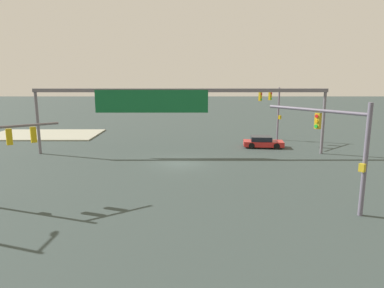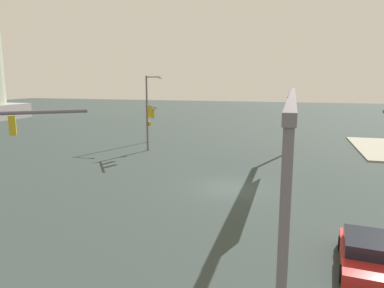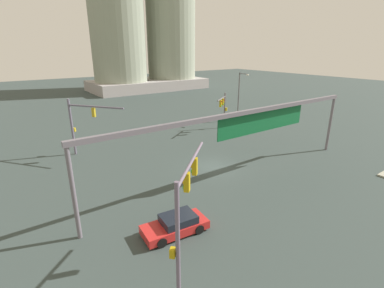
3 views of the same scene
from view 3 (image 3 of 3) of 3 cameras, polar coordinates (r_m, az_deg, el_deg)
name	(u,v)px [view 3 (image 3 of 3)]	position (r m, az deg, el deg)	size (l,w,h in m)	color
ground_plane	(213,166)	(28.46, 4.25, -4.54)	(202.41, 202.41, 0.00)	#333F3D
traffic_signal_near_corner	(185,204)	(13.46, -1.45, -12.03)	(4.73, 4.18, 6.25)	slate
traffic_signal_opposite_side	(82,120)	(32.23, -21.56, 4.66)	(4.24, 5.60, 6.24)	slate
traffic_signal_cross_street	(223,106)	(40.69, 6.37, 7.74)	(3.68, 2.44, 5.19)	#625A5E
streetlamp_curved_arm	(240,93)	(45.94, 9.68, 10.11)	(0.40, 2.21, 7.71)	#5F5E61
overhead_sign_gantry	(250,120)	(24.62, 11.72, 4.74)	(28.33, 0.43, 6.40)	slate
sedan_car_approaching	(176,225)	(18.73, -3.32, -16.07)	(4.36, 2.23, 1.21)	red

